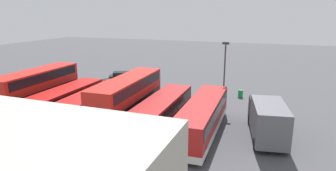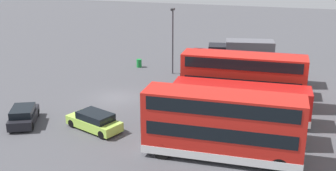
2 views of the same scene
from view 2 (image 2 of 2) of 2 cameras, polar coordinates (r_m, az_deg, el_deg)
The scene contains 12 objects.
ground_plane at distance 38.94m, azimuth -7.14°, elevation -1.71°, with size 140.00×140.00×0.00m, color #47474C.
bus_single_deck_near_end at distance 43.92m, azimuth 10.93°, elevation 2.65°, with size 2.97×12.14×2.95m.
bus_single_deck_second at distance 40.39m, azimuth 10.45°, elevation 1.29°, with size 2.81×10.64×2.95m.
bus_double_decker_third at distance 36.95m, azimuth 10.28°, elevation 1.04°, with size 2.98×10.89×4.55m.
bus_single_deck_fourth at distance 33.69m, azimuth 9.95°, elevation -2.14°, with size 3.08×11.03×2.95m.
bus_single_deck_fifth at distance 30.62m, azimuth 8.84°, elevation -4.21°, with size 2.82×10.25×2.95m.
bus_double_decker_sixth at distance 27.08m, azimuth 7.49°, elevation -5.34°, with size 2.89×10.46×4.55m.
box_truck_blue at distance 49.12m, azimuth 10.21°, elevation 4.45°, with size 3.74×7.82×3.20m.
car_hatchback_silver at distance 34.71m, azimuth -19.36°, elevation -3.95°, with size 4.43×3.35×1.43m.
car_small_green at distance 32.23m, azimuth -10.14°, elevation -4.88°, with size 3.32×4.91×1.43m.
lamp_post_tall at distance 45.18m, azimuth 0.65°, elevation 6.91°, with size 0.70×0.30×7.27m.
waste_bin_yellow at distance 48.75m, azimuth -4.02°, elevation 3.10°, with size 0.60×0.60×0.95m, color #197F33.
Camera 2 is at (33.31, 15.21, 13.24)m, focal length 44.05 mm.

